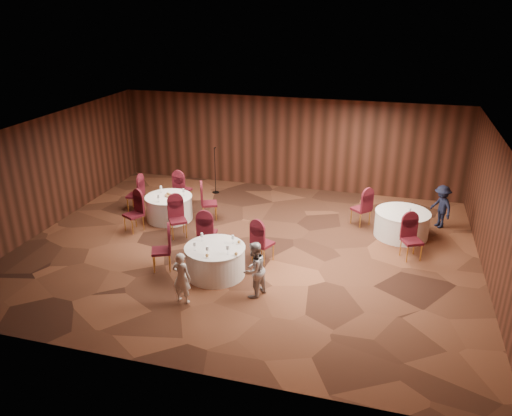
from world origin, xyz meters
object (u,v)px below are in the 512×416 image
(table_main, at_px, (215,261))
(table_right, at_px, (402,224))
(mic_stand, at_px, (215,180))
(man_c, at_px, (441,207))
(woman_a, at_px, (182,278))
(woman_b, at_px, (254,270))
(table_left, at_px, (169,208))

(table_main, xyz_separation_m, table_right, (4.33, 3.46, -0.00))
(table_main, distance_m, mic_stand, 5.68)
(table_main, bearing_deg, man_c, 39.21)
(mic_stand, relative_size, man_c, 1.26)
(table_main, relative_size, woman_a, 1.21)
(mic_stand, bearing_deg, woman_b, -62.71)
(table_left, bearing_deg, mic_stand, 77.26)
(woman_b, bearing_deg, man_c, 164.10)
(table_left, distance_m, woman_b, 5.04)
(man_c, bearing_deg, table_left, -111.13)
(table_left, bearing_deg, table_right, 5.51)
(table_left, bearing_deg, table_main, -48.20)
(mic_stand, relative_size, woman_a, 1.34)
(woman_b, bearing_deg, table_right, 166.48)
(table_left, distance_m, man_c, 8.07)
(table_main, xyz_separation_m, man_c, (5.40, 4.41, 0.27))
(man_c, bearing_deg, table_main, -83.43)
(table_main, xyz_separation_m, table_left, (-2.50, 2.80, -0.00))
(table_main, bearing_deg, table_left, 131.80)
(table_left, bearing_deg, woman_a, -61.80)
(mic_stand, distance_m, woman_a, 6.87)
(woman_a, xyz_separation_m, man_c, (5.69, 5.74, 0.04))
(table_main, height_order, woman_a, woman_a)
(table_right, xyz_separation_m, mic_stand, (-6.25, 1.88, 0.10))
(table_right, bearing_deg, table_main, -141.37)
(table_main, relative_size, mic_stand, 0.90)
(table_main, bearing_deg, woman_b, -29.27)
(woman_b, bearing_deg, woman_a, -40.69)
(table_main, relative_size, woman_b, 1.12)
(woman_a, distance_m, man_c, 8.08)
(woman_a, bearing_deg, mic_stand, -67.95)
(table_left, xyz_separation_m, woman_b, (3.66, -3.45, 0.28))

